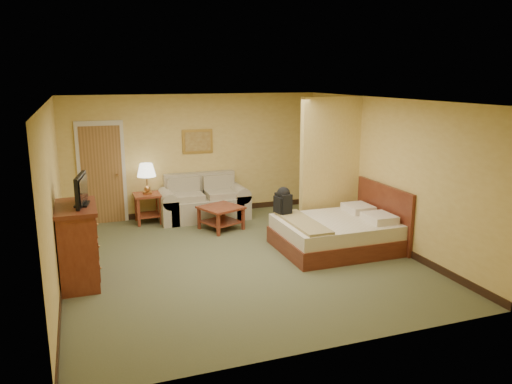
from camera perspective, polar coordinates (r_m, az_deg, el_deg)
name	(u,v)px	position (r m, az deg, el deg)	size (l,w,h in m)	color
floor	(238,259)	(8.36, -2.03, -7.66)	(6.00, 6.00, 0.00)	#535738
ceiling	(237,100)	(7.83, -2.19, 10.44)	(6.00, 6.00, 0.00)	white
back_wall	(195,155)	(10.84, -6.95, 4.19)	(5.50, 0.02, 2.60)	#D8B75C
left_wall	(53,196)	(7.64, -22.15, -0.44)	(0.02, 6.00, 2.60)	#D8B75C
right_wall	(384,172)	(9.19, 14.47, 2.27)	(0.02, 6.00, 2.60)	#D8B75C
partition	(330,165)	(9.66, 8.45, 3.06)	(1.20, 0.15, 2.60)	#D8B75C
door	(102,174)	(10.60, -17.19, 2.03)	(0.94, 0.16, 2.10)	beige
baseboard	(197,211)	(11.09, -6.76, -2.15)	(5.50, 0.02, 0.12)	black
loveseat	(203,204)	(10.65, -6.02, -1.41)	(1.86, 0.86, 0.94)	tan
side_table	(148,204)	(10.50, -12.24, -1.31)	(0.56, 0.56, 0.61)	maroon
table_lamp	(146,171)	(10.35, -12.42, 2.37)	(0.38, 0.38, 0.63)	#AC773F
coffee_table	(221,213)	(9.85, -4.03, -2.41)	(0.94, 0.94, 0.46)	maroon
wall_picture	(198,141)	(10.79, -6.70, 5.77)	(0.66, 0.04, 0.51)	#B78E3F
dresser	(78,244)	(7.69, -19.68, -5.66)	(0.58, 1.10, 1.17)	maroon
tv	(81,191)	(7.48, -19.37, 0.12)	(0.23, 0.72, 0.44)	black
bed	(339,232)	(8.87, 9.46, -4.58)	(1.97, 1.67, 1.08)	#552013
backpack	(283,200)	(8.91, 3.14, -0.95)	(0.24, 0.33, 0.52)	black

